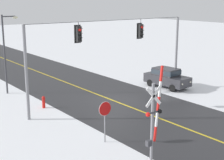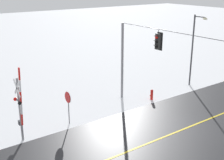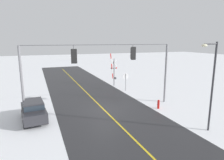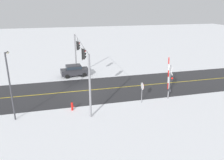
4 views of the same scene
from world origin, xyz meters
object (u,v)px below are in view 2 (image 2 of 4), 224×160
railroad_crossing (20,106)px  fire_hydrant (152,94)px  streetlamp_near (194,44)px  stop_sign (68,101)px

railroad_crossing → fire_hydrant: railroad_crossing is taller
streetlamp_near → railroad_crossing: bearing=-87.3°
railroad_crossing → streetlamp_near: size_ratio=0.73×
streetlamp_near → fire_hydrant: streetlamp_near is taller
stop_sign → fire_hydrant: bearing=89.8°
fire_hydrant → stop_sign: bearing=-90.2°
stop_sign → streetlamp_near: bearing=91.9°
railroad_crossing → streetlamp_near: streetlamp_near is taller
streetlamp_near → stop_sign: bearing=-88.1°
streetlamp_near → fire_hydrant: (0.47, -5.43, -3.45)m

